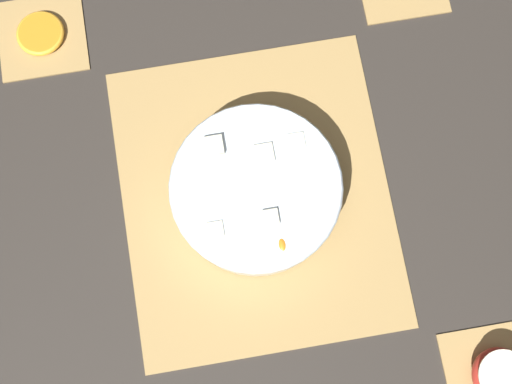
{
  "coord_description": "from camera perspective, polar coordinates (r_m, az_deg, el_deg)",
  "views": [
    {
      "loc": [
        -0.21,
        0.04,
        1.02
      ],
      "look_at": [
        0.0,
        0.0,
        0.03
      ],
      "focal_mm": 50.0,
      "sensor_mm": 36.0,
      "label": 1
    }
  ],
  "objects": [
    {
      "name": "fruit_salad_bowl",
      "position": [
        1.0,
        0.03,
        0.14
      ],
      "size": [
        0.24,
        0.24,
        0.08
      ],
      "color": "silver",
      "rests_on": "bamboo_mat_center"
    },
    {
      "name": "apple_half",
      "position": [
        1.04,
        18.93,
        -13.72
      ],
      "size": [
        0.08,
        0.08,
        0.04
      ],
      "color": "#B72D23",
      "rests_on": "coaster_mat_near_left"
    },
    {
      "name": "coaster_mat_far_right",
      "position": [
        1.16,
        -16.76,
        11.88
      ],
      "size": [
        0.13,
        0.13,
        0.01
      ],
      "color": "#A8844C",
      "rests_on": "ground_plane"
    },
    {
      "name": "ground_plane",
      "position": [
        1.04,
        0.0,
        -0.39
      ],
      "size": [
        6.0,
        6.0,
        0.0
      ],
      "primitive_type": "plane",
      "color": "#2D2823"
    },
    {
      "name": "bamboo_mat_center",
      "position": [
        1.04,
        0.0,
        -0.35
      ],
      "size": [
        0.45,
        0.39,
        0.01
      ],
      "color": "#A8844C",
      "rests_on": "ground_plane"
    },
    {
      "name": "orange_slice_whole",
      "position": [
        1.16,
        -16.87,
        12.04
      ],
      "size": [
        0.07,
        0.07,
        0.01
      ],
      "color": "orange",
      "rests_on": "coaster_mat_far_right"
    },
    {
      "name": "coaster_mat_near_left",
      "position": [
        1.06,
        18.5,
        -13.71
      ],
      "size": [
        0.13,
        0.13,
        0.01
      ],
      "color": "#A8844C",
      "rests_on": "ground_plane"
    }
  ]
}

